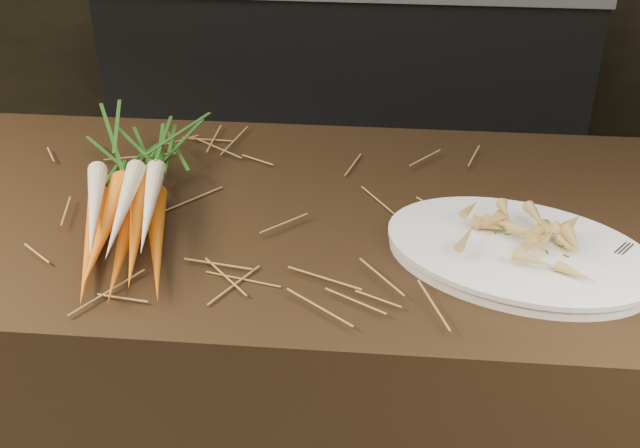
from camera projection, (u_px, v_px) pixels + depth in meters
The scene contains 7 objects.
main_counter at pixel (140, 396), 1.61m from camera, with size 2.40×0.70×0.90m, color black.
back_counter at pixel (347, 74), 3.20m from camera, with size 1.82×0.62×0.84m.
straw_bedding at pixel (109, 199), 1.37m from camera, with size 1.40×0.60×0.02m, color olive, non-canonical shape.
root_veg_bunch at pixel (133, 177), 1.35m from camera, with size 0.27×0.58×0.10m.
serving_platter at pixel (518, 255), 1.22m from camera, with size 0.41×0.27×0.02m, color white, non-canonical shape.
roasted_veg_heap at pixel (521, 236), 1.20m from camera, with size 0.20×0.14×0.05m, color #A57C40, non-canonical shape.
serving_fork at pixel (616, 278), 1.15m from camera, with size 0.01×0.15×0.00m, color silver.
Camera 1 is at (0.47, -0.85, 1.59)m, focal length 45.00 mm.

